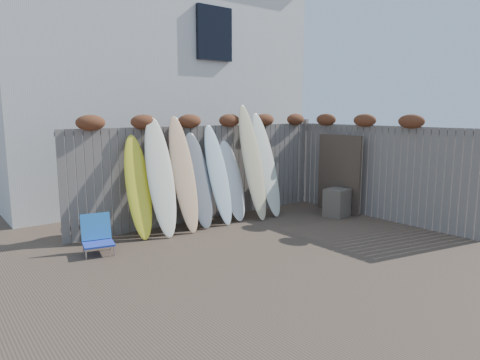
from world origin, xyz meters
TOP-DOWN VIEW (x-y plane):
  - ground at (0.00, 0.00)m, footprint 80.00×80.00m
  - back_fence at (0.06, 2.39)m, footprint 6.05×0.28m
  - right_fence at (2.99, 0.25)m, footprint 0.28×4.40m
  - house at (0.50, 6.50)m, footprint 8.50×5.50m
  - beach_chair at (-2.65, 1.60)m, footprint 0.56×0.59m
  - wooden_crate at (2.42, 0.83)m, footprint 0.60×0.53m
  - lattice_panel at (2.77, 1.10)m, footprint 0.05×1.18m
  - surfboard_0 at (-1.72, 2.01)m, footprint 0.51×0.71m
  - surfboard_1 at (-1.31, 1.93)m, footprint 0.57×0.81m
  - surfboard_2 at (-0.81, 1.93)m, footprint 0.48×0.79m
  - surfboard_3 at (-0.46, 1.97)m, footprint 0.54×0.67m
  - surfboard_4 at (0.02, 1.96)m, footprint 0.52×0.75m
  - surfboard_5 at (0.40, 2.00)m, footprint 0.59×0.65m
  - surfboard_6 at (0.86, 1.89)m, footprint 0.51×0.88m
  - surfboard_7 at (1.27, 1.91)m, footprint 0.57×0.83m

SIDE VIEW (x-z plane):
  - ground at x=0.00m, z-range 0.00..0.00m
  - beach_chair at x=-2.65m, z-range -0.02..0.61m
  - wooden_crate at x=2.42m, z-range 0.00..0.61m
  - surfboard_5 at x=0.40m, z-range 0.00..1.69m
  - lattice_panel at x=2.77m, z-range 0.00..1.77m
  - surfboard_0 at x=-1.72m, z-range 0.00..1.88m
  - surfboard_3 at x=-0.46m, z-range 0.00..1.88m
  - surfboard_4 at x=0.02m, z-range 0.00..2.03m
  - surfboard_1 at x=-1.31m, z-range 0.00..2.20m
  - surfboard_2 at x=-0.81m, z-range 0.00..2.22m
  - surfboard_7 at x=1.27m, z-range 0.00..2.27m
  - right_fence at x=2.99m, z-range 0.02..2.26m
  - back_fence at x=0.06m, z-range 0.06..2.30m
  - surfboard_6 at x=0.86m, z-range 0.00..2.45m
  - house at x=0.50m, z-range 0.04..6.36m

